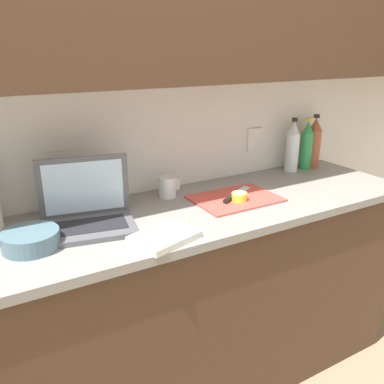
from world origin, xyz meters
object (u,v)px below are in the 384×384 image
Objects in this scene: laptop at (87,211)px; cutting_board at (236,199)px; measuring_cup at (168,187)px; bottle_green_soda at (293,147)px; bowl_white at (31,240)px; bottle_water_clear at (314,143)px; lemon_half_cut at (239,196)px; knife at (233,196)px; bottle_oil_tall at (307,145)px.

laptop is 0.65m from cutting_board.
measuring_cup is at bearing 29.38° from laptop.
cutting_board is at bearing 6.15° from laptop.
bottle_green_soda reaches higher than bowl_white.
laptop is 1.30× the size of bottle_green_soda.
measuring_cup is (-0.77, -0.03, -0.09)m from bottle_green_soda.
bottle_water_clear is at bearing -0.00° from bottle_green_soda.
knife is at bearing 99.27° from lemon_half_cut.
lemon_half_cut is 0.23× the size of bottle_water_clear.
lemon_half_cut is 0.32m from measuring_cup.
lemon_half_cut is (0.01, -0.04, 0.01)m from knife.
cutting_board is 0.67m from bottle_oil_tall.
bottle_water_clear is at bearing 17.55° from cutting_board.
bottle_water_clear reaches higher than measuring_cup.
bottle_green_soda reaches higher than laptop.
bowl_white is (-0.62, -0.22, -0.02)m from measuring_cup.
measuring_cup is (-0.24, 0.19, 0.04)m from cutting_board.
lemon_half_cut is 0.68m from bottle_oil_tall.
laptop is 1.34m from bottle_water_clear.
knife is at bearing 6.77° from laptop.
cutting_board is 3.67× the size of measuring_cup.
bottle_water_clear reaches higher than knife.
bottle_oil_tall is 1.49× the size of bowl_white.
lemon_half_cut is at bearing -42.66° from measuring_cup.
bottle_oil_tall is (1.27, 0.16, 0.07)m from laptop.
cutting_board is at bearing -161.01° from bottle_oil_tall.
bottle_oil_tall reaches higher than cutting_board.
knife is 0.30m from measuring_cup.
bottle_oil_tall is (0.63, 0.25, 0.10)m from lemon_half_cut.
bowl_white is (-0.22, -0.08, -0.03)m from laptop.
laptop is at bearing -173.11° from bottle_water_clear.
lemon_half_cut is (-0.01, -0.03, 0.02)m from cutting_board.
bottle_green_soda is 1.02× the size of bottle_oil_tall.
laptop is 1.33× the size of bottle_oil_tall.
bowl_white is (-0.86, 0.00, 0.00)m from lemon_half_cut.
knife is at bearing -163.32° from bottle_water_clear.
bowl_white is at bearing -178.03° from cutting_board.
cutting_board is 1.30× the size of bottle_green_soda.
cutting_board is 0.04m from lemon_half_cut.
laptop is 1.61× the size of knife.
bottle_green_soda is at bearing 1.95° from measuring_cup.
bottle_water_clear is (1.33, 0.16, 0.07)m from laptop.
laptop is 1.29m from bottle_oil_tall.
knife is at bearing -37.97° from measuring_cup.
cutting_board is 0.02m from knife.
bottle_water_clear is at bearing 1.61° from measuring_cup.
bottle_green_soda is 0.16m from bottle_water_clear.
bottle_oil_tall is 1.52m from bowl_white.
measuring_cup reaches higher than knife.
laptop is 1.98× the size of bowl_white.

